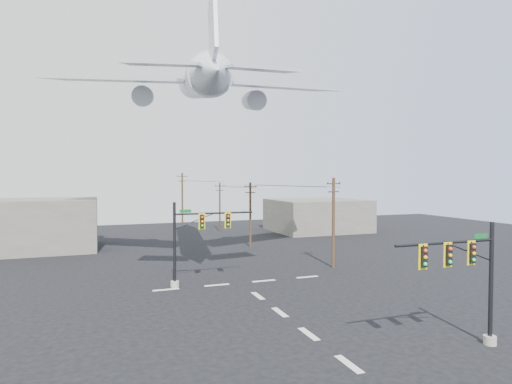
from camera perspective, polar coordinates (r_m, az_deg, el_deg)
name	(u,v)px	position (r m, az deg, el deg)	size (l,w,h in m)	color
ground	(309,334)	(24.78, 7.05, -18.29)	(120.00, 120.00, 0.00)	black
lane_markings	(272,306)	(29.37, 2.13, -14.98)	(14.00, 21.20, 0.01)	beige
signal_mast_near	(469,278)	(24.09, 26.58, -10.22)	(6.26, 0.69, 6.31)	gray
signal_mast_far	(193,241)	(34.22, -8.46, -6.43)	(6.74, 0.73, 6.64)	gray
utility_pole_a	(333,221)	(41.08, 10.28, -3.79)	(1.68, 0.54, 8.53)	#49331F
utility_pole_b	(250,213)	(52.35, -0.77, -2.86)	(1.61, 0.29, 7.94)	#49331F
utility_pole_c	(220,206)	(67.74, -4.85, -1.86)	(1.58, 0.26, 7.71)	#49331F
utility_pole_d	(182,197)	(79.96, -9.80, -0.67)	(1.90, 0.66, 9.37)	#49331F
power_lines	(234,184)	(59.58, -2.99, 1.03)	(8.05, 43.36, 0.68)	black
airliner	(200,81)	(43.31, -7.52, 14.42)	(29.53, 31.30, 8.61)	silver
building_left	(14,226)	(56.72, -29.58, -3.91)	(18.00, 10.00, 6.00)	slate
building_right	(317,215)	(69.15, 8.15, -3.07)	(14.00, 12.00, 5.00)	slate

